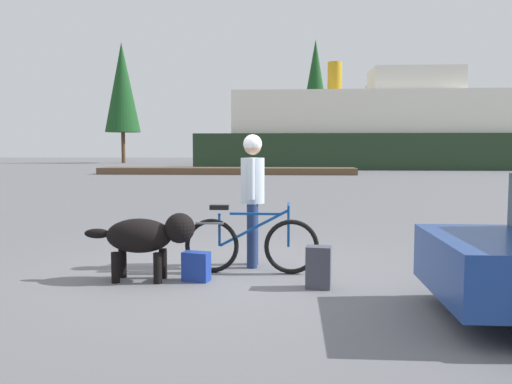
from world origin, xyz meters
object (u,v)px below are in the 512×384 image
Objects in this scene: person_cyclist at (253,187)px; backpack at (318,267)px; bicycle at (250,244)px; sailboat_moored at (365,160)px; handbag_pannier at (196,267)px; ferry_boat at (379,132)px; dog at (147,236)px.

person_cyclist is 1.62m from backpack.
bicycle is at bearing -89.70° from person_cyclist.
backpack is 0.07× the size of sailboat_moored.
sailboat_moored reaches higher than bicycle.
handbag_pannier is at bearing 171.07° from backpack.
person_cyclist reaches higher than handbag_pannier.
bicycle is 0.82m from person_cyclist.
person_cyclist is at bearing 90.30° from bicycle.
backpack is at bearing -98.26° from sailboat_moored.
ferry_boat is at bearing 78.59° from bicycle.
dog is 0.19× the size of sailboat_moored.
bicycle is 0.24× the size of sailboat_moored.
ferry_boat is (7.83, 36.18, 2.69)m from handbag_pannier.
sailboat_moored is (6.10, 42.00, 0.26)m from backpack.
ferry_boat is (7.21, 35.31, 1.78)m from person_cyclist.
sailboat_moored reaches higher than handbag_pannier.
backpack is (0.84, -1.10, -0.85)m from person_cyclist.
handbag_pannier is at bearing -144.13° from bicycle.
handbag_pannier is (-1.46, 0.23, -0.07)m from backpack.
sailboat_moored reaches higher than dog.
sailboat_moored is at bearing 92.83° from ferry_boat.
backpack is (0.84, -0.68, -0.14)m from bicycle.
bicycle reaches higher than dog.
backpack is at bearing -38.98° from bicycle.
backpack is (2.06, -0.21, -0.31)m from dog.
dog reaches higher than handbag_pannier.
dog is at bearing -103.11° from ferry_boat.
bicycle is 3.55× the size of backpack.
person_cyclist is 1.40m from handbag_pannier.
ferry_boat is at bearing 77.78° from handbag_pannier.
bicycle reaches higher than handbag_pannier.
bicycle is at bearing -101.41° from ferry_boat.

